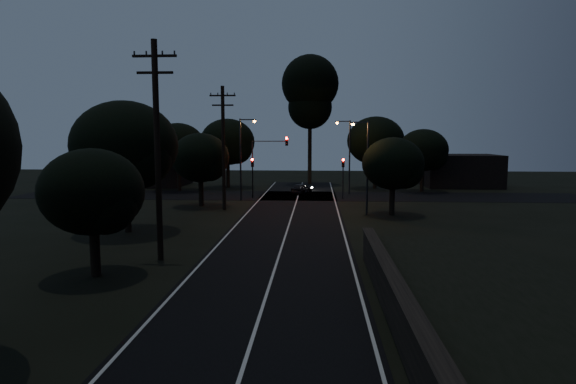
{
  "coord_description": "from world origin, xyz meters",
  "views": [
    {
      "loc": [
        1.98,
        -8.64,
        6.3
      ],
      "look_at": [
        0.0,
        24.0,
        2.5
      ],
      "focal_mm": 30.0,
      "sensor_mm": 36.0,
      "label": 1
    }
  ],
  "objects": [
    {
      "name": "road_surface",
      "position": [
        0.0,
        31.12,
        0.01
      ],
      "size": [
        60.0,
        70.0,
        0.03
      ],
      "color": "black",
      "rests_on": "ground"
    },
    {
      "name": "retaining_wall",
      "position": [
        7.74,
        3.0,
        0.62
      ],
      "size": [
        6.93,
        26.0,
        1.6
      ],
      "color": "black",
      "rests_on": "ground"
    },
    {
      "name": "utility_pole_mid",
      "position": [
        -6.0,
        15.0,
        5.74
      ],
      "size": [
        2.2,
        0.3,
        11.0
      ],
      "color": "black",
      "rests_on": "ground"
    },
    {
      "name": "utility_pole_far",
      "position": [
        -6.0,
        32.0,
        5.48
      ],
      "size": [
        2.2,
        0.3,
        10.5
      ],
      "color": "black",
      "rests_on": "ground"
    },
    {
      "name": "tree_left_b",
      "position": [
        -7.84,
        11.91,
        3.75
      ],
      "size": [
        4.55,
        4.55,
        5.78
      ],
      "color": "black",
      "rests_on": "ground"
    },
    {
      "name": "tree_left_c",
      "position": [
        -10.26,
        21.86,
        5.56
      ],
      "size": [
        6.81,
        6.81,
        8.6
      ],
      "color": "black",
      "rests_on": "ground"
    },
    {
      "name": "tree_left_d",
      "position": [
        -8.32,
        33.89,
        4.27
      ],
      "size": [
        5.2,
        5.2,
        6.6
      ],
      "color": "black",
      "rests_on": "ground"
    },
    {
      "name": "tree_far_nw",
      "position": [
        -8.76,
        49.87,
        5.47
      ],
      "size": [
        6.67,
        6.67,
        8.45
      ],
      "color": "black",
      "rests_on": "ground"
    },
    {
      "name": "tree_far_w",
      "position": [
        -13.78,
        45.88,
        5.08
      ],
      "size": [
        6.14,
        6.14,
        7.82
      ],
      "color": "black",
      "rests_on": "ground"
    },
    {
      "name": "tree_far_ne",
      "position": [
        9.24,
        49.86,
        5.61
      ],
      "size": [
        6.85,
        6.85,
        8.67
      ],
      "color": "black",
      "rests_on": "ground"
    },
    {
      "name": "tree_far_e",
      "position": [
        14.2,
        46.89,
        4.61
      ],
      "size": [
        5.61,
        5.61,
        7.12
      ],
      "color": "black",
      "rests_on": "ground"
    },
    {
      "name": "tree_right_a",
      "position": [
        8.17,
        29.9,
        4.04
      ],
      "size": [
        4.9,
        4.9,
        6.23
      ],
      "color": "black",
      "rests_on": "ground"
    },
    {
      "name": "tall_pine",
      "position": [
        1.0,
        55.0,
        12.13
      ],
      "size": [
        7.4,
        7.4,
        16.81
      ],
      "color": "black",
      "rests_on": "ground"
    },
    {
      "name": "building_left",
      "position": [
        -20.0,
        52.0,
        2.2
      ],
      "size": [
        10.0,
        8.0,
        4.4
      ],
      "primitive_type": "cube",
      "color": "black",
      "rests_on": "ground"
    },
    {
      "name": "building_right",
      "position": [
        20.0,
        53.0,
        2.0
      ],
      "size": [
        9.0,
        7.0,
        4.0
      ],
      "primitive_type": "cube",
      "color": "black",
      "rests_on": "ground"
    },
    {
      "name": "signal_left",
      "position": [
        -4.6,
        39.99,
        2.84
      ],
      "size": [
        0.28,
        0.35,
        4.1
      ],
      "color": "black",
      "rests_on": "ground"
    },
    {
      "name": "signal_right",
      "position": [
        4.6,
        39.99,
        2.84
      ],
      "size": [
        0.28,
        0.35,
        4.1
      ],
      "color": "black",
      "rests_on": "ground"
    },
    {
      "name": "signal_mast",
      "position": [
        -2.91,
        39.99,
        4.34
      ],
      "size": [
        3.7,
        0.35,
        6.25
      ],
      "color": "black",
      "rests_on": "ground"
    },
    {
      "name": "streetlight_a",
      "position": [
        -5.31,
        38.0,
        4.64
      ],
      "size": [
        1.66,
        0.26,
        8.0
      ],
      "color": "black",
      "rests_on": "ground"
    },
    {
      "name": "streetlight_b",
      "position": [
        5.31,
        44.0,
        4.64
      ],
      "size": [
        1.66,
        0.26,
        8.0
      ],
      "color": "black",
      "rests_on": "ground"
    },
    {
      "name": "streetlight_c",
      "position": [
        5.83,
        30.0,
        4.35
      ],
      "size": [
        1.46,
        0.26,
        7.5
      ],
      "color": "black",
      "rests_on": "ground"
    },
    {
      "name": "car",
      "position": [
        0.29,
        43.82,
        0.58
      ],
      "size": [
        2.48,
        3.65,
        1.15
      ],
      "primitive_type": "imported",
      "rotation": [
        0.0,
        0.0,
        2.78
      ],
      "color": "black",
      "rests_on": "ground"
    }
  ]
}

